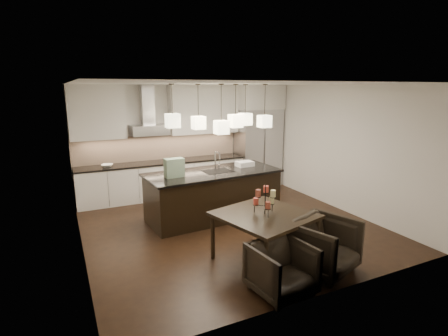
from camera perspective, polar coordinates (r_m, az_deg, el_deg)
name	(u,v)px	position (r m, az deg, el deg)	size (l,w,h in m)	color
floor	(228,225)	(7.20, 0.70, -9.36)	(5.50, 5.50, 0.02)	black
ceiling	(229,83)	(6.66, 0.76, 13.71)	(5.50, 5.50, 0.02)	white
wall_back	(182,139)	(9.31, -6.83, 4.70)	(5.50, 0.02, 2.80)	silver
wall_front	(326,197)	(4.55, 16.32, -4.50)	(5.50, 0.02, 2.80)	silver
wall_left	(75,172)	(6.12, -23.15, -0.60)	(0.02, 5.50, 2.80)	silver
wall_right	(337,147)	(8.36, 17.98, 3.23)	(0.02, 5.50, 2.80)	silver
refrigerator	(258,148)	(9.89, 5.55, 3.32)	(1.20, 0.72, 2.15)	#B7B7BA
fridge_panel	(259,97)	(9.76, 5.73, 11.45)	(1.26, 0.72, 0.65)	silver
lower_cabinets	(164,180)	(9.01, -9.75, -1.91)	(4.21, 0.62, 0.88)	silver
countertop	(163,162)	(8.90, -9.87, 0.96)	(4.21, 0.66, 0.04)	black
backsplash	(160,147)	(9.12, -10.46, 3.37)	(4.21, 0.02, 0.63)	beige
upper_cab_left	(97,112)	(8.60, -20.08, 8.54)	(1.25, 0.35, 1.25)	silver
upper_cab_right	(204,109)	(9.24, -3.29, 9.55)	(1.86, 0.35, 1.25)	silver
hood_canopy	(150,130)	(8.74, -12.06, 6.10)	(0.90, 0.52, 0.24)	#B7B7BA
hood_chimney	(147,105)	(8.80, -12.42, 10.05)	(0.30, 0.28, 0.96)	#B7B7BA
fruit_bowl	(107,166)	(8.59, -18.54, 0.38)	(0.26, 0.26, 0.06)	silver
island_body	(213,195)	(7.48, -1.77, -4.49)	(2.74, 1.10, 0.96)	black
island_top	(213,172)	(7.34, -1.80, -0.74)	(2.83, 1.18, 0.04)	black
faucet	(215,160)	(7.43, -1.46, 1.26)	(0.11, 0.26, 0.42)	silver
tote_bag	(174,168)	(6.91, -8.13, 0.04)	(0.37, 0.20, 0.37)	#1A5626
food_container	(245,164)	(7.82, 3.40, 0.69)	(0.37, 0.26, 0.11)	silver
dining_table	(264,237)	(5.71, 6.57, -11.16)	(1.33, 1.33, 0.80)	black
candelabra	(265,199)	(5.49, 6.74, -5.12)	(0.38, 0.38, 0.47)	black
candle_a	(272,200)	(5.60, 7.77, -5.24)	(0.08, 0.08, 0.11)	beige
candle_b	(256,201)	(5.53, 5.23, -5.42)	(0.08, 0.08, 0.11)	#D74736
candle_c	(268,205)	(5.37, 7.18, -6.06)	(0.08, 0.08, 0.11)	brown
candle_d	(266,189)	(5.59, 6.88, -3.43)	(0.08, 0.08, 0.11)	#D74736
candle_e	(258,193)	(5.37, 5.60, -4.11)	(0.08, 0.08, 0.11)	brown
candle_f	(273,193)	(5.37, 8.01, -4.14)	(0.08, 0.08, 0.11)	beige
armchair_left	(282,269)	(4.93, 9.42, -16.02)	(0.75, 0.77, 0.70)	black
armchair_right	(323,245)	(5.58, 15.89, -12.06)	(0.87, 0.90, 0.82)	black
pendant_a	(173,121)	(6.63, -8.38, 7.64)	(0.24, 0.24, 0.26)	#F8EFBE
pendant_b	(198,123)	(7.19, -4.19, 7.39)	(0.24, 0.24, 0.26)	#F8EFBE
pendant_c	(235,121)	(7.15, 1.89, 7.68)	(0.24, 0.24, 0.26)	#F8EFBE
pendant_d	(245,119)	(7.75, 3.47, 7.96)	(0.24, 0.24, 0.26)	#F8EFBE
pendant_e	(264,121)	(7.60, 6.61, 7.58)	(0.24, 0.24, 0.26)	#F8EFBE
pendant_f	(221,127)	(6.83, -0.45, 6.66)	(0.24, 0.24, 0.26)	#F8EFBE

